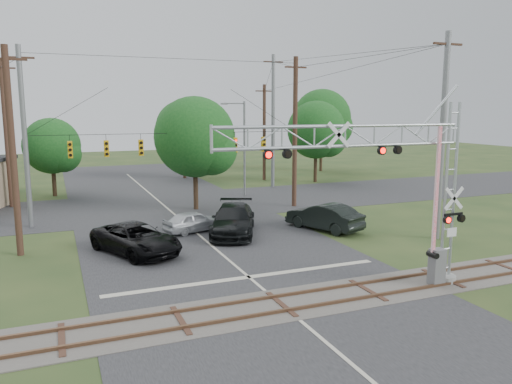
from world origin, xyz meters
name	(u,v)px	position (x,y,z in m)	size (l,w,h in m)	color
ground	(305,326)	(0.00, 0.00, 0.00)	(160.00, 160.00, 0.00)	#273D1C
road_main	(218,252)	(0.00, 10.00, 0.01)	(14.00, 90.00, 0.02)	#252527
road_cross	(164,206)	(0.00, 24.00, 0.01)	(90.00, 12.00, 0.02)	#252527
railroad_track	(281,304)	(0.00, 2.00, 0.03)	(90.00, 3.20, 0.17)	#4A4440
crossing_gantry	(388,178)	(4.50, 1.63, 4.83)	(11.22, 1.00, 7.85)	gray
traffic_signal_span	(186,137)	(0.88, 20.00, 5.59)	(19.34, 0.36, 11.50)	slate
pickup_black	(136,239)	(-4.11, 11.36, 0.79)	(2.64, 5.72, 1.59)	black
car_dark	(233,220)	(2.05, 13.36, 0.89)	(2.50, 6.14, 1.78)	black
sedan_silver	(194,221)	(-0.04, 14.86, 0.66)	(1.56, 3.88, 1.32)	#B7BABF
suv_dark	(324,217)	(7.76, 12.25, 0.84)	(1.79, 5.12, 1.69)	black
streetlight	(243,144)	(7.43, 25.98, 4.61)	(2.20, 0.23, 8.25)	slate
utility_poles	(212,132)	(3.64, 22.61, 5.82)	(26.32, 27.17, 12.71)	#40271D
treeline	(154,128)	(1.37, 34.28, 5.78)	(51.42, 24.30, 10.04)	#362618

